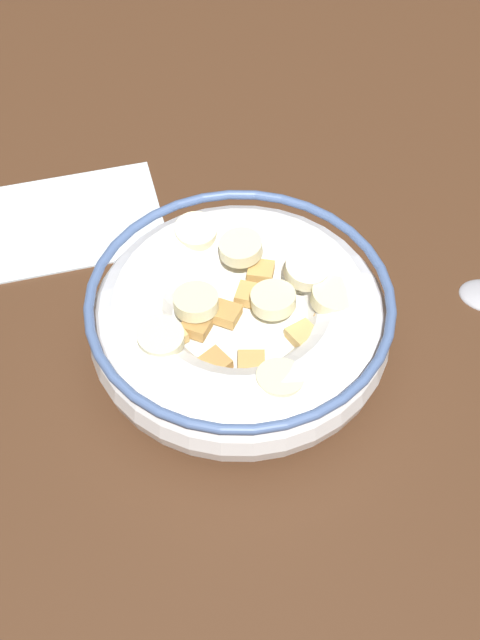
% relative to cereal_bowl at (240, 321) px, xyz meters
% --- Properties ---
extents(ground_plane, '(1.36, 1.36, 0.02)m').
position_rel_cereal_bowl_xyz_m(ground_plane, '(-0.00, 0.00, -0.04)').
color(ground_plane, '#472B19').
extents(cereal_bowl, '(0.18, 0.18, 0.06)m').
position_rel_cereal_bowl_xyz_m(cereal_bowl, '(0.00, 0.00, 0.00)').
color(cereal_bowl, white).
rests_on(cereal_bowl, ground_plane).
extents(folded_napkin, '(0.17, 0.13, 0.00)m').
position_rel_cereal_bowl_xyz_m(folded_napkin, '(-0.07, 0.16, -0.03)').
color(folded_napkin, silver).
rests_on(folded_napkin, ground_plane).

